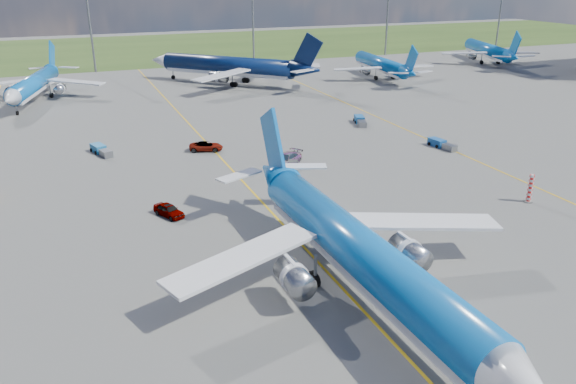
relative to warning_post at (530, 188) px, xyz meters
name	(u,v)px	position (x,y,z in m)	size (l,w,h in m)	color
ground	(341,287)	(-26.00, -8.00, -1.50)	(400.00, 400.00, 0.00)	#545452
grass_strip	(120,50)	(-26.00, 142.00, -1.50)	(400.00, 80.00, 0.01)	#2D4719
taxiway_lines	(237,174)	(-25.83, 19.70, -1.49)	(60.25, 160.00, 0.02)	gold
floodlight_masts	(175,15)	(-16.00, 102.00, 11.06)	(202.20, 0.50, 22.70)	slate
warning_post	(530,188)	(0.00, 0.00, 0.00)	(0.50, 0.50, 3.00)	red
bg_jet_nnw	(37,101)	(-48.68, 72.77, -1.50)	(26.29, 34.51, 9.04)	#0C60B3
bg_jet_n	(228,84)	(-10.72, 75.44, -1.50)	(32.20, 42.26, 11.07)	#071942
bg_jet_ne	(380,78)	(23.41, 69.84, -1.50)	(25.22, 33.10, 8.67)	#0C60B3
bg_jet_ene	(486,63)	(61.02, 79.05, -1.50)	(27.19, 35.68, 9.34)	#0C60B3
main_airliner	(358,295)	(-25.34, -9.50, -1.50)	(30.07, 39.47, 10.34)	#0C60B3
service_car_a	(169,210)	(-35.71, 10.34, -0.88)	(1.47, 3.67, 1.25)	#999999
service_car_b	(206,146)	(-26.98, 30.16, -0.88)	(2.05, 4.45, 1.24)	#999999
service_car_c	(286,159)	(-19.20, 20.56, -0.74)	(2.12, 5.22, 1.52)	#999999
baggage_tug_w	(441,144)	(3.29, 19.56, -1.02)	(1.87, 4.70, 1.03)	#195196
baggage_tug_c	(101,150)	(-40.22, 34.05, -1.00)	(2.64, 4.88, 1.06)	#1A68A0
baggage_tug_e	(360,121)	(-0.81, 35.06, -1.00)	(2.74, 4.93, 1.07)	#185494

